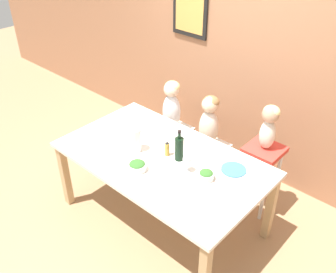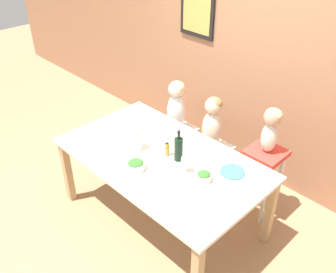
# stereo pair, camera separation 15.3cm
# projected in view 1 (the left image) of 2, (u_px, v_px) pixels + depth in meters

# --- Properties ---
(ground_plane) EXTENTS (14.00, 14.00, 0.00)m
(ground_plane) POSITION_uv_depth(u_px,v_px,m) (163.00, 217.00, 3.75)
(ground_plane) COLOR #9E7A56
(wall_back) EXTENTS (10.00, 0.09, 2.70)m
(wall_back) POSITION_uv_depth(u_px,v_px,m) (249.00, 53.00, 3.83)
(wall_back) COLOR #9E6B4C
(wall_back) RESTS_ON ground_plane
(dining_table) EXTENTS (1.87, 1.09, 0.75)m
(dining_table) POSITION_uv_depth(u_px,v_px,m) (162.00, 164.00, 3.38)
(dining_table) COLOR silver
(dining_table) RESTS_ON ground_plane
(chair_far_left) EXTENTS (0.39, 0.39, 0.46)m
(chair_far_left) POSITION_uv_depth(u_px,v_px,m) (171.00, 134.00, 4.33)
(chair_far_left) COLOR silver
(chair_far_left) RESTS_ON ground_plane
(chair_far_center) EXTENTS (0.39, 0.39, 0.46)m
(chair_far_center) POSITION_uv_depth(u_px,v_px,m) (207.00, 151.00, 4.04)
(chair_far_center) COLOR silver
(chair_far_center) RESTS_ON ground_plane
(chair_right_highchair) EXTENTS (0.33, 0.33, 0.74)m
(chair_right_highchair) POSITION_uv_depth(u_px,v_px,m) (262.00, 162.00, 3.57)
(chair_right_highchair) COLOR silver
(chair_right_highchair) RESTS_ON ground_plane
(person_child_left) EXTENTS (0.21, 0.19, 0.58)m
(person_child_left) POSITION_uv_depth(u_px,v_px,m) (172.00, 104.00, 4.11)
(person_child_left) COLOR silver
(person_child_left) RESTS_ON chair_far_left
(person_child_center) EXTENTS (0.21, 0.19, 0.58)m
(person_child_center) POSITION_uv_depth(u_px,v_px,m) (209.00, 120.00, 3.82)
(person_child_center) COLOR beige
(person_child_center) RESTS_ON chair_far_center
(person_baby_right) EXTENTS (0.16, 0.16, 0.44)m
(person_baby_right) POSITION_uv_depth(u_px,v_px,m) (269.00, 124.00, 3.34)
(person_baby_right) COLOR beige
(person_baby_right) RESTS_ON chair_right_highchair
(wine_bottle) EXTENTS (0.08, 0.08, 0.30)m
(wine_bottle) POSITION_uv_depth(u_px,v_px,m) (179.00, 148.00, 3.24)
(wine_bottle) COLOR black
(wine_bottle) RESTS_ON dining_table
(paper_towel_roll) EXTENTS (0.12, 0.12, 0.23)m
(paper_towel_roll) POSITION_uv_depth(u_px,v_px,m) (135.00, 140.00, 3.36)
(paper_towel_roll) COLOR white
(paper_towel_roll) RESTS_ON dining_table
(wine_glass_near) EXTENTS (0.08, 0.08, 0.17)m
(wine_glass_near) POSITION_uv_depth(u_px,v_px,m) (187.00, 159.00, 3.11)
(wine_glass_near) COLOR white
(wine_glass_near) RESTS_ON dining_table
(salad_bowl_large) EXTENTS (0.16, 0.16, 0.08)m
(salad_bowl_large) POSITION_uv_depth(u_px,v_px,m) (137.00, 166.00, 3.16)
(salad_bowl_large) COLOR silver
(salad_bowl_large) RESTS_ON dining_table
(salad_bowl_small) EXTENTS (0.13, 0.13, 0.08)m
(salad_bowl_small) POSITION_uv_depth(u_px,v_px,m) (206.00, 175.00, 3.06)
(salad_bowl_small) COLOR silver
(salad_bowl_small) RESTS_ON dining_table
(dinner_plate_front_left) EXTENTS (0.21, 0.21, 0.01)m
(dinner_plate_front_left) POSITION_uv_depth(u_px,v_px,m) (100.00, 146.00, 3.47)
(dinner_plate_front_left) COLOR silver
(dinner_plate_front_left) RESTS_ON dining_table
(dinner_plate_back_left) EXTENTS (0.21, 0.21, 0.01)m
(dinner_plate_back_left) POSITION_uv_depth(u_px,v_px,m) (143.00, 126.00, 3.76)
(dinner_plate_back_left) COLOR silver
(dinner_plate_back_left) RESTS_ON dining_table
(dinner_plate_back_right) EXTENTS (0.21, 0.21, 0.01)m
(dinner_plate_back_right) POSITION_uv_depth(u_px,v_px,m) (234.00, 169.00, 3.18)
(dinner_plate_back_right) COLOR teal
(dinner_plate_back_right) RESTS_ON dining_table
(condiment_bottle_hot_sauce) EXTENTS (0.04, 0.04, 0.15)m
(condiment_bottle_hot_sauce) POSITION_uv_depth(u_px,v_px,m) (167.00, 149.00, 3.32)
(condiment_bottle_hot_sauce) COLOR #BC8E33
(condiment_bottle_hot_sauce) RESTS_ON dining_table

